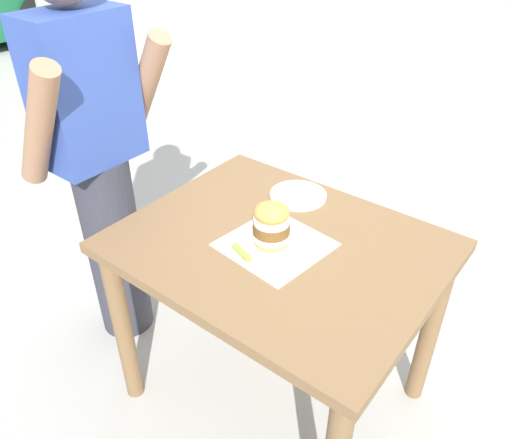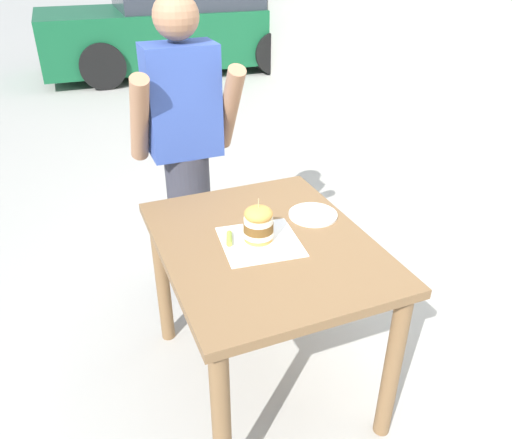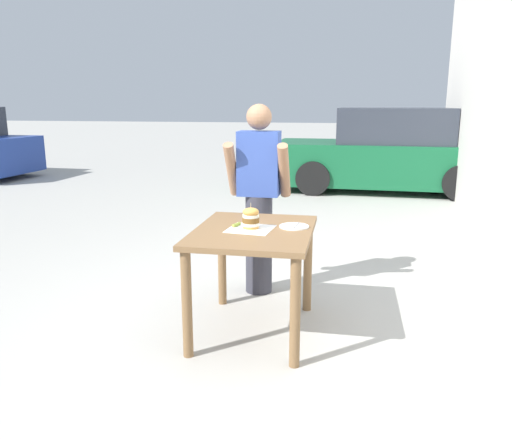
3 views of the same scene
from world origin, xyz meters
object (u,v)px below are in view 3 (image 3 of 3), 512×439
at_px(sandwich, 251,218).
at_px(pickle_spear, 236,225).
at_px(patio_table, 253,247).
at_px(diner_across_table, 259,197).
at_px(parked_car_mid_block, 386,154).
at_px(side_plate_with_forks, 294,226).

bearing_deg(sandwich, pickle_spear, 164.03).
distance_m(patio_table, pickle_spear, 0.21).
xyz_separation_m(patio_table, diner_across_table, (-0.11, 0.82, 0.22)).
height_order(diner_across_table, parked_car_mid_block, diner_across_table).
bearing_deg(side_plate_with_forks, diner_across_table, 119.41).
height_order(pickle_spear, side_plate_with_forks, pickle_spear).
xyz_separation_m(patio_table, sandwich, (-0.02, 0.02, 0.22)).
height_order(side_plate_with_forks, parked_car_mid_block, parked_car_mid_block).
bearing_deg(patio_table, parked_car_mid_block, 78.37).
bearing_deg(parked_car_mid_block, side_plate_with_forks, -99.40).
distance_m(sandwich, side_plate_with_forks, 0.33).
bearing_deg(diner_across_table, parked_car_mid_block, 75.76).
bearing_deg(diner_across_table, pickle_spear, -92.24).
distance_m(patio_table, sandwich, 0.22).
bearing_deg(diner_across_table, sandwich, -83.81).
distance_m(pickle_spear, parked_car_mid_block, 6.72).
xyz_separation_m(pickle_spear, parked_car_mid_block, (1.50, 6.55, -0.09)).
height_order(pickle_spear, parked_car_mid_block, parked_car_mid_block).
distance_m(sandwich, parked_car_mid_block, 6.73).
bearing_deg(sandwich, side_plate_with_forks, 17.72).
bearing_deg(side_plate_with_forks, sandwich, -162.28).
bearing_deg(pickle_spear, sandwich, -15.97).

